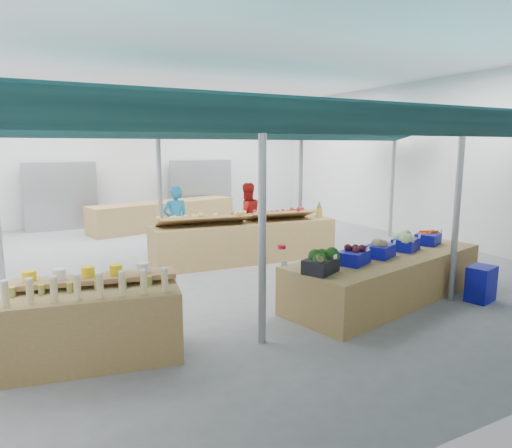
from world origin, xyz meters
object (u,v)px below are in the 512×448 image
Objects in this scene: veg_counter at (386,277)px; fruit_counter at (245,241)px; crate_stack at (481,284)px; vendor_right at (247,216)px; vendor_left at (176,221)px; bottle_shelf at (96,322)px.

fruit_counter reaches higher than veg_counter.
fruit_counter is at bearing 118.24° from crate_stack.
vendor_right reaches higher than veg_counter.
veg_counter is 6.64× the size of crate_stack.
fruit_counter is (-0.95, 3.34, 0.06)m from veg_counter.
fruit_counter is 4.70m from crate_stack.
vendor_right is at bearing -176.69° from vendor_left.
crate_stack is (5.84, -0.73, -0.17)m from bottle_shelf.
bottle_shelf is 0.53× the size of veg_counter.
vendor_left is (2.41, 4.51, 0.35)m from bottle_shelf.
vendor_left is at bearing 3.31° from vendor_right.
fruit_counter is at bearing 92.68° from veg_counter.
veg_counter is at bearing 119.11° from vendor_left.
veg_counter reaches higher than crate_stack.
vendor_left is 1.00× the size of vendor_right.
vendor_right is at bearing 107.22° from crate_stack.
bottle_shelf is at bearing 65.14° from vendor_left.
veg_counter is (4.56, 0.06, -0.09)m from bottle_shelf.
bottle_shelf is 5.13m from vendor_left.
vendor_left is 1.80m from vendor_right.
vendor_left reaches higher than crate_stack.
veg_counter is at bearing 147.98° from crate_stack.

